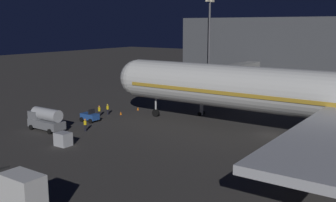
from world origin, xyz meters
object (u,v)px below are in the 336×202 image
ops_van (20,200)px  ground_crew_under_port_wing (85,124)px  fuel_tanker (45,119)px  apron_floodlight_mast (209,40)px  baggage_container_mid_row (63,139)px  traffic_cone_nose_port (138,109)px  jet_bridge (223,74)px  baggage_tug_spare (90,117)px  ground_crew_near_nose_gear (99,110)px  traffic_cone_nose_starboard (121,113)px  ground_crew_marshaller_fwd (108,109)px

ops_van → ground_crew_under_port_wing: size_ratio=2.56×
fuel_tanker → apron_floodlight_mast: bearing=176.2°
baggage_container_mid_row → traffic_cone_nose_port: size_ratio=3.30×
jet_bridge → baggage_tug_spare: bearing=-29.1°
fuel_tanker → ground_crew_near_nose_gear: 10.49m
jet_bridge → ground_crew_near_nose_gear: size_ratio=13.12×
ground_crew_near_nose_gear → apron_floodlight_mast: bearing=174.9°
ground_crew_near_nose_gear → traffic_cone_nose_starboard: 3.56m
jet_bridge → ground_crew_marshaller_fwd: bearing=-38.8°
fuel_tanker → ground_crew_under_port_wing: size_ratio=3.21×
baggage_tug_spare → traffic_cone_nose_starboard: bearing=173.8°
baggage_tug_spare → ground_crew_near_nose_gear: 3.68m
ground_crew_marshaller_fwd → ground_crew_under_port_wing: (9.39, 4.71, -0.01)m
jet_bridge → ops_van: jet_bridge is taller
ground_crew_marshaller_fwd → ground_crew_under_port_wing: 10.50m
traffic_cone_nose_starboard → ground_crew_near_nose_gear: bearing=-36.1°
apron_floodlight_mast → traffic_cone_nose_starboard: (27.70, -0.68, -11.08)m
baggage_tug_spare → traffic_cone_nose_port: bearing=176.4°
baggage_tug_spare → traffic_cone_nose_starboard: size_ratio=4.91×
ground_crew_marshaller_fwd → fuel_tanker: bearing=-1.3°
ground_crew_under_port_wing → ops_van: bearing=36.8°
apron_floodlight_mast → traffic_cone_nose_starboard: bearing=-1.4°
ground_crew_near_nose_gear → baggage_container_mid_row: bearing=29.1°
traffic_cone_nose_port → baggage_container_mid_row: bearing=15.1°
traffic_cone_nose_starboard → jet_bridge: bearing=143.2°
ground_crew_under_port_wing → traffic_cone_nose_port: bearing=-168.9°
ops_van → jet_bridge: bearing=-170.3°
fuel_tanker → ground_crew_marshaller_fwd: 12.11m
fuel_tanker → ground_crew_under_port_wing: fuel_tanker is taller
apron_floodlight_mast → ground_crew_near_nose_gear: apron_floodlight_mast is taller
jet_bridge → ground_crew_marshaller_fwd: 20.87m
ground_crew_under_port_wing → fuel_tanker: bearing=-61.5°
jet_bridge → fuel_tanker: 31.05m
apron_floodlight_mast → baggage_tug_spare: 35.56m
traffic_cone_nose_port → traffic_cone_nose_starboard: same height
ground_crew_near_nose_gear → ground_crew_marshaller_fwd: size_ratio=0.99×
jet_bridge → ground_crew_near_nose_gear: (17.42, -12.99, -4.98)m
baggage_tug_spare → ground_crew_under_port_wing: bearing=39.7°
fuel_tanker → baggage_container_mid_row: fuel_tanker is taller
jet_bridge → baggage_tug_spare: (20.82, -11.61, -5.17)m
fuel_tanker → ops_van: bearing=48.4°
apron_floodlight_mast → traffic_cone_nose_port: (23.30, -0.68, -11.08)m
traffic_cone_nose_port → ground_crew_marshaller_fwd: bearing=-17.5°
baggage_container_mid_row → ground_crew_under_port_wing: 6.85m
apron_floodlight_mast → baggage_tug_spare: apron_floodlight_mast is taller
baggage_container_mid_row → ground_crew_under_port_wing: (-6.25, -2.80, 0.17)m
baggage_container_mid_row → ground_crew_under_port_wing: ground_crew_under_port_wing is taller
apron_floodlight_mast → baggage_container_mid_row: 46.05m
apron_floodlight_mast → baggage_container_mid_row: apron_floodlight_mast is taller
traffic_cone_nose_port → ops_van: bearing=27.5°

